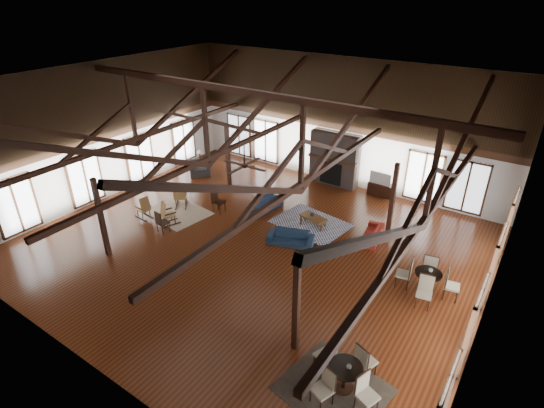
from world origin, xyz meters
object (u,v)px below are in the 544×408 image
Objects in this scene: cafe_table_far at (427,279)px; armchair at (200,168)px; coffee_table at (313,218)px; cafe_table_near at (345,373)px; tv_console at (380,189)px; sofa_navy_front at (291,238)px; sofa_orange at (372,234)px; sofa_navy_left at (266,204)px.

armchair is at bearing 166.74° from cafe_table_far.
coffee_table is 0.62× the size of cafe_table_near.
coffee_table is 4.43m from tv_console.
tv_console reaches higher than coffee_table.
sofa_orange is (2.44, 2.05, -0.01)m from sofa_navy_front.
coffee_table is at bearing -55.44° from armchair.
cafe_table_far is (5.10, 0.03, 0.26)m from sofa_navy_front.
cafe_table_near reaches higher than sofa_orange.
sofa_orange is 7.16m from cafe_table_near.
coffee_table is at bearing -88.96° from sofa_orange.
tv_console is (-1.18, 3.85, 0.04)m from sofa_orange.
sofa_navy_front is 6.59m from cafe_table_near.
sofa_navy_front is at bearing -179.70° from cafe_table_far.
sofa_orange is at bearing -72.98° from tv_console.
tv_console is (-3.83, 5.87, -0.23)m from cafe_table_far.
armchair is at bearing 138.90° from sofa_navy_front.
cafe_table_near reaches higher than sofa_navy_left.
cafe_table_far is (2.65, -2.02, 0.27)m from sofa_orange.
sofa_navy_front is 1.64m from coffee_table.
sofa_orange is at bearing 106.87° from cafe_table_near.
cafe_table_near is 1.72× the size of tv_console.
sofa_orange is (4.79, 0.34, -0.01)m from sofa_navy_left.
armchair is at bearing -176.68° from coffee_table.
cafe_table_far reaches higher than sofa_navy_front.
cafe_table_far reaches higher than tv_console.
cafe_table_far is 7.01m from tv_console.
cafe_table_near is 11.18m from tv_console.
cafe_table_near is 4.86m from cafe_table_far.
cafe_table_near is 0.98× the size of cafe_table_far.
cafe_table_near is (4.52, -4.79, 0.25)m from sofa_navy_front.
cafe_table_near reaches higher than coffee_table.
tv_console is at bearing 87.67° from coffee_table.
armchair is 0.95× the size of tv_console.
sofa_orange reaches higher than coffee_table.
tv_console is at bearing 106.92° from cafe_table_near.
sofa_navy_left is 4.81m from sofa_orange.
sofa_navy_left is 1.58× the size of armchair.
cafe_table_far is at bearing -96.38° from sofa_navy_left.
coffee_table is at bearing 124.72° from cafe_table_near.
coffee_table is 1.06× the size of tv_console.
sofa_navy_left is 5.17m from armchair.
sofa_navy_left is at bearing 167.27° from cafe_table_far.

